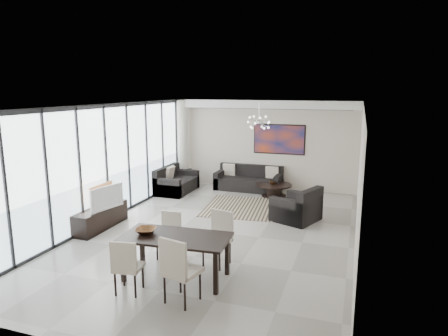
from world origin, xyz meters
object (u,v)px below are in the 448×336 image
at_px(television, 104,197).
at_px(sofa_main, 249,182).
at_px(coffee_table, 274,189).
at_px(dining_table, 176,241).
at_px(tv_console, 101,218).

bearing_deg(television, sofa_main, -12.63).
height_order(coffee_table, sofa_main, sofa_main).
bearing_deg(television, dining_table, -110.36).
bearing_deg(sofa_main, dining_table, -86.06).
distance_m(television, dining_table, 3.16).
bearing_deg(television, tv_console, 88.60).
bearing_deg(coffee_table, dining_table, -94.96).
xyz_separation_m(coffee_table, television, (-3.16, -4.18, 0.57)).
distance_m(coffee_table, tv_console, 5.31).
relative_size(sofa_main, dining_table, 1.12).
bearing_deg(dining_table, coffee_table, 85.04).
bearing_deg(dining_table, sofa_main, 93.94).
relative_size(tv_console, television, 1.70).
bearing_deg(sofa_main, television, -115.09).
bearing_deg(sofa_main, coffee_table, -29.45).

